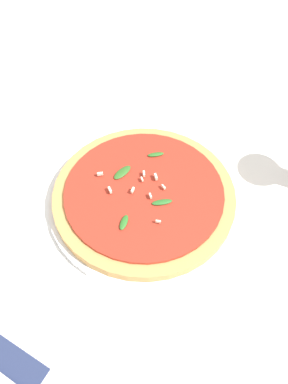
% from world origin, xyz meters
% --- Properties ---
extents(ground_plane, '(6.00, 6.00, 0.00)m').
position_xyz_m(ground_plane, '(0.00, 0.00, 0.00)').
color(ground_plane, white).
extents(pizza_arugula_main, '(0.36, 0.36, 0.05)m').
position_xyz_m(pizza_arugula_main, '(-0.02, 0.02, 0.02)').
color(pizza_arugula_main, white).
rests_on(pizza_arugula_main, ground_plane).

